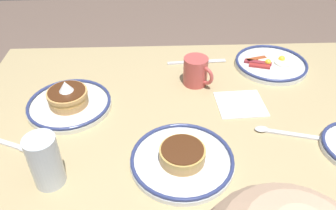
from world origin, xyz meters
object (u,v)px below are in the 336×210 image
(drinking_glass, at_px, (46,163))
(tea_spoon, at_px, (278,132))
(plate_far_side, at_px, (182,159))
(coffee_mug, at_px, (196,71))
(butter_knife, at_px, (197,62))
(plate_center_pancakes, at_px, (271,64))
(plate_near_main, at_px, (69,102))
(fork_near, at_px, (3,142))
(fork_far, at_px, (328,208))
(paper_napkin, at_px, (240,104))

(drinking_glass, distance_m, tea_spoon, 0.64)
(plate_far_side, bearing_deg, coffee_mug, -101.35)
(butter_knife, bearing_deg, drinking_glass, 52.83)
(plate_center_pancakes, xyz_separation_m, butter_knife, (0.27, -0.04, -0.01))
(plate_center_pancakes, xyz_separation_m, drinking_glass, (0.70, 0.52, 0.05))
(plate_near_main, xyz_separation_m, fork_near, (0.16, 0.16, -0.02))
(fork_near, xyz_separation_m, butter_knife, (-0.59, -0.42, -0.00))
(plate_center_pancakes, bearing_deg, fork_near, 23.52)
(fork_far, bearing_deg, plate_near_main, -31.57)
(plate_far_side, xyz_separation_m, fork_far, (-0.32, 0.16, -0.01))
(plate_near_main, height_order, plate_far_side, plate_near_main)
(coffee_mug, relative_size, tea_spoon, 0.54)
(fork_far, distance_m, tea_spoon, 0.26)
(paper_napkin, bearing_deg, tea_spoon, 119.99)
(fork_far, xyz_separation_m, tea_spoon, (0.04, -0.26, 0.00))
(drinking_glass, height_order, tea_spoon, drinking_glass)
(plate_near_main, distance_m, plate_far_side, 0.42)
(coffee_mug, xyz_separation_m, paper_napkin, (-0.13, 0.13, -0.05))
(drinking_glass, bearing_deg, paper_napkin, -151.62)
(plate_far_side, xyz_separation_m, drinking_glass, (0.33, 0.05, 0.05))
(plate_center_pancakes, relative_size, coffee_mug, 2.69)
(plate_near_main, relative_size, paper_napkin, 1.76)
(drinking_glass, bearing_deg, tea_spoon, -166.24)
(plate_center_pancakes, xyz_separation_m, paper_napkin, (0.16, 0.23, -0.01))
(paper_napkin, height_order, butter_knife, butter_knife)
(plate_near_main, xyz_separation_m, fork_far, (-0.66, 0.41, -0.02))
(paper_napkin, distance_m, butter_knife, 0.29)
(butter_knife, height_order, tea_spoon, tea_spoon)
(plate_far_side, distance_m, paper_napkin, 0.32)
(plate_center_pancakes, distance_m, paper_napkin, 0.28)
(plate_far_side, distance_m, tea_spoon, 0.31)
(plate_center_pancakes, xyz_separation_m, tea_spoon, (0.08, 0.37, -0.01))
(plate_near_main, bearing_deg, butter_knife, -148.87)
(drinking_glass, relative_size, fork_far, 0.74)
(coffee_mug, height_order, butter_knife, coffee_mug)
(plate_near_main, height_order, tea_spoon, plate_near_main)
(plate_center_pancakes, distance_m, fork_near, 0.95)
(plate_center_pancakes, height_order, paper_napkin, plate_center_pancakes)
(plate_near_main, bearing_deg, coffee_mug, -163.79)
(plate_near_main, relative_size, butter_knife, 1.17)
(drinking_glass, distance_m, fork_near, 0.23)
(plate_far_side, bearing_deg, paper_napkin, -130.27)
(paper_napkin, bearing_deg, fork_near, 11.85)
(plate_far_side, distance_m, drinking_glass, 0.34)
(plate_center_pancakes, relative_size, drinking_glass, 1.88)
(drinking_glass, xyz_separation_m, fork_near, (0.17, -0.14, -0.06))
(plate_center_pancakes, height_order, coffee_mug, coffee_mug)
(drinking_glass, xyz_separation_m, paper_napkin, (-0.54, -0.29, -0.06))
(butter_knife, bearing_deg, plate_center_pancakes, 171.63)
(plate_near_main, bearing_deg, plate_far_side, 143.40)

